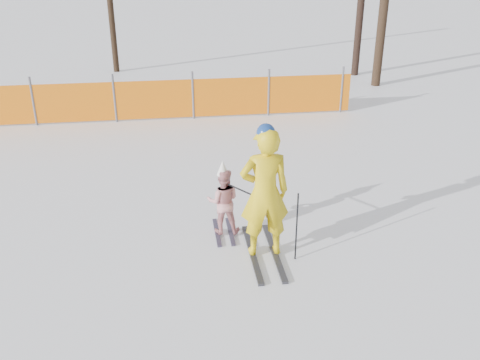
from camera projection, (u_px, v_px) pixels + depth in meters
name	position (u px, v px, depth m)	size (l,w,h in m)	color
ground	(244.00, 253.00, 8.21)	(120.00, 120.00, 0.00)	white
adult	(265.00, 192.00, 7.73)	(0.74, 1.62, 2.10)	black
child	(223.00, 201.00, 8.50)	(0.58, 0.88, 1.29)	black
ski_poles	(276.00, 213.00, 7.91)	(0.93, 0.83, 1.10)	black
safety_fence	(38.00, 104.00, 13.41)	(16.25, 0.06, 1.25)	#595960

